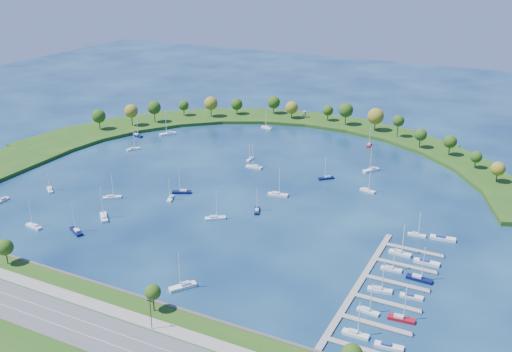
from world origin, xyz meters
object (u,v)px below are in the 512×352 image
at_px(docked_boat_9, 426,262).
at_px(docked_boat_11, 443,238).
at_px(moored_boat_19, 168,133).
at_px(docked_boat_3, 401,318).
at_px(dock_system, 379,290).
at_px(moored_boat_16, 250,159).
at_px(moored_boat_8, 278,194).
at_px(moored_boat_11, 133,149).
at_px(docked_boat_1, 389,346).
at_px(moored_boat_15, 34,226).
at_px(docked_boat_6, 391,268).
at_px(docked_boat_8, 400,252).
at_px(moored_boat_13, 50,189).
at_px(moored_boat_10, 137,135).
at_px(moored_boat_2, 76,230).
at_px(moored_boat_20, 183,286).
at_px(moored_boat_12, 182,191).
at_px(docked_boat_0, 355,333).
at_px(moored_boat_1, 112,197).
at_px(moored_boat_3, 1,200).
at_px(moored_boat_6, 170,198).
at_px(moored_boat_5, 104,217).
at_px(docked_boat_10, 417,234).
at_px(moored_boat_7, 257,210).
at_px(moored_boat_17, 254,166).
at_px(docked_boat_2, 368,310).
at_px(harbor_tower, 305,114).
at_px(moored_boat_9, 267,127).
at_px(moored_boat_4, 368,190).
at_px(moored_boat_18, 369,144).
at_px(docked_boat_7, 419,278).
at_px(moored_boat_0, 371,169).
at_px(docked_boat_4, 380,289).
at_px(moored_boat_21, 215,218).
at_px(moored_boat_14, 326,177).

height_order(docked_boat_9, docked_boat_11, docked_boat_11).
bearing_deg(moored_boat_19, docked_boat_3, 93.12).
distance_m(dock_system, moored_boat_16, 136.31).
xyz_separation_m(moored_boat_8, moored_boat_11, (-101.02, 22.16, -0.08)).
bearing_deg(docked_boat_1, moored_boat_15, 169.87).
distance_m(docked_boat_6, docked_boat_8, 13.01).
bearing_deg(moored_boat_13, moored_boat_10, -42.22).
relative_size(moored_boat_2, moored_boat_20, 0.93).
bearing_deg(docked_boat_6, moored_boat_12, 162.30).
height_order(moored_boat_19, docked_boat_1, moored_boat_19).
bearing_deg(moored_boat_13, docked_boat_0, -155.95).
distance_m(moored_boat_15, moored_boat_16, 120.88).
xyz_separation_m(moored_boat_1, docked_boat_1, (142.50, -48.43, -0.28)).
relative_size(docked_boat_1, docked_boat_6, 0.78).
distance_m(moored_boat_3, moored_boat_6, 77.13).
height_order(moored_boat_5, docked_boat_10, moored_boat_5).
relative_size(moored_boat_6, moored_boat_16, 1.13).
height_order(moored_boat_7, docked_boat_3, docked_boat_3).
height_order(moored_boat_7, moored_boat_17, moored_boat_17).
relative_size(moored_boat_16, docked_boat_2, 0.87).
relative_size(moored_boat_6, docked_boat_6, 0.95).
bearing_deg(harbor_tower, docked_boat_2, -62.38).
bearing_deg(docked_boat_0, docked_boat_8, 89.73).
relative_size(dock_system, moored_boat_15, 6.84).
relative_size(moored_boat_8, moored_boat_20, 0.98).
xyz_separation_m(moored_boat_3, moored_boat_9, (59.42, 156.81, -0.01)).
relative_size(moored_boat_17, moored_boat_19, 0.87).
distance_m(moored_boat_11, docked_boat_9, 184.23).
xyz_separation_m(moored_boat_10, docked_boat_0, (179.33, -127.99, 0.00)).
bearing_deg(moored_boat_17, docked_boat_2, 128.65).
height_order(moored_boat_4, moored_boat_18, moored_boat_18).
xyz_separation_m(moored_boat_1, docked_boat_7, (142.53, -7.22, 0.03)).
bearing_deg(moored_boat_7, moored_boat_20, 160.41).
relative_size(moored_boat_18, docked_boat_1, 1.31).
bearing_deg(moored_boat_0, docked_boat_2, 50.63).
height_order(moored_boat_2, moored_boat_13, moored_boat_2).
bearing_deg(moored_boat_0, dock_system, 52.48).
relative_size(moored_boat_10, docked_boat_4, 0.98).
bearing_deg(moored_boat_15, docked_boat_9, -156.93).
bearing_deg(dock_system, moored_boat_20, -154.51).
relative_size(moored_boat_5, docked_boat_3, 1.13).
bearing_deg(docked_boat_1, moored_boat_19, 135.01).
xyz_separation_m(docked_boat_4, docked_boat_7, (10.48, 13.17, 0.04)).
relative_size(moored_boat_2, docked_boat_7, 0.98).
bearing_deg(moored_boat_0, moored_boat_16, -43.45).
height_order(moored_boat_12, docked_boat_10, moored_boat_12).
xyz_separation_m(moored_boat_10, moored_boat_21, (101.21, -78.29, 0.03)).
distance_m(moored_boat_9, moored_boat_14, 90.39).
distance_m(moored_boat_1, moored_boat_11, 68.26).
xyz_separation_m(moored_boat_3, docked_boat_3, (185.45, -7.80, 0.02)).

